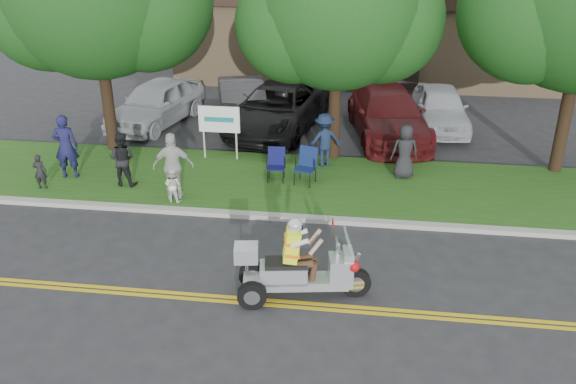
# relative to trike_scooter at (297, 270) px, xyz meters

# --- Properties ---
(ground) EXTENTS (120.00, 120.00, 0.00)m
(ground) POSITION_rel_trike_scooter_xyz_m (-0.25, 0.21, -0.62)
(ground) COLOR #28282B
(ground) RESTS_ON ground
(centerline_near) EXTENTS (60.00, 0.10, 0.01)m
(centerline_near) POSITION_rel_trike_scooter_xyz_m (-0.25, -0.37, -0.61)
(centerline_near) COLOR gold
(centerline_near) RESTS_ON ground
(centerline_far) EXTENTS (60.00, 0.10, 0.01)m
(centerline_far) POSITION_rel_trike_scooter_xyz_m (-0.25, -0.21, -0.61)
(centerline_far) COLOR gold
(centerline_far) RESTS_ON ground
(curb) EXTENTS (60.00, 0.25, 0.12)m
(curb) POSITION_rel_trike_scooter_xyz_m (-0.25, 3.26, -0.56)
(curb) COLOR #A8A89E
(curb) RESTS_ON ground
(grass_verge) EXTENTS (60.00, 4.00, 0.10)m
(grass_verge) POSITION_rel_trike_scooter_xyz_m (-0.25, 5.41, -0.56)
(grass_verge) COLOR #1F4E14
(grass_verge) RESTS_ON ground
(commercial_building) EXTENTS (18.00, 8.20, 4.00)m
(commercial_building) POSITION_rel_trike_scooter_xyz_m (1.75, 19.19, 1.39)
(commercial_building) COLOR #9E7F5B
(commercial_building) RESTS_ON ground
(tree_mid) EXTENTS (5.88, 4.80, 7.05)m
(tree_mid) POSITION_rel_trike_scooter_xyz_m (0.30, 7.44, 3.82)
(tree_mid) COLOR #332114
(tree_mid) RESTS_ON ground
(business_sign) EXTENTS (1.25, 0.06, 1.75)m
(business_sign) POSITION_rel_trike_scooter_xyz_m (-3.15, 6.81, 0.64)
(business_sign) COLOR silver
(business_sign) RESTS_ON ground
(trike_scooter) EXTENTS (2.70, 1.04, 1.77)m
(trike_scooter) POSITION_rel_trike_scooter_xyz_m (0.00, 0.00, 0.00)
(trike_scooter) COLOR black
(trike_scooter) RESTS_ON ground
(lawn_chair_a) EXTENTS (0.51, 0.53, 0.92)m
(lawn_chair_a) POSITION_rel_trike_scooter_xyz_m (-1.23, 5.47, 0.01)
(lawn_chair_a) COLOR black
(lawn_chair_a) RESTS_ON grass_verge
(lawn_chair_b) EXTENTS (0.67, 0.68, 1.01)m
(lawn_chair_b) POSITION_rel_trike_scooter_xyz_m (-0.37, 5.38, 0.06)
(lawn_chair_b) COLOR black
(lawn_chair_b) RESTS_ON grass_verge
(spectator_adult_left) EXTENTS (0.75, 0.58, 1.84)m
(spectator_adult_left) POSITION_rel_trike_scooter_xyz_m (-7.09, 4.86, 0.41)
(spectator_adult_left) COLOR #191844
(spectator_adult_left) RESTS_ON grass_verge
(spectator_adult_mid) EXTENTS (0.77, 0.62, 1.52)m
(spectator_adult_mid) POSITION_rel_trike_scooter_xyz_m (-5.35, 4.55, 0.25)
(spectator_adult_mid) COLOR black
(spectator_adult_mid) RESTS_ON grass_verge
(spectator_adult_right) EXTENTS (1.12, 0.65, 1.80)m
(spectator_adult_right) POSITION_rel_trike_scooter_xyz_m (-3.69, 3.92, 0.39)
(spectator_adult_right) COLOR beige
(spectator_adult_right) RESTS_ON grass_verge
(spectator_chair_a) EXTENTS (1.19, 0.97, 1.60)m
(spectator_chair_a) POSITION_rel_trike_scooter_xyz_m (0.01, 6.66, 0.29)
(spectator_chair_a) COLOR #17233F
(spectator_chair_a) RESTS_ON grass_verge
(spectator_chair_b) EXTENTS (0.83, 0.61, 1.56)m
(spectator_chair_b) POSITION_rel_trike_scooter_xyz_m (2.32, 6.10, 0.27)
(spectator_chair_b) COLOR black
(spectator_chair_b) RESTS_ON grass_verge
(child_left) EXTENTS (0.38, 0.28, 0.98)m
(child_left) POSITION_rel_trike_scooter_xyz_m (-7.49, 4.02, -0.02)
(child_left) COLOR black
(child_left) RESTS_ON grass_verge
(child_right) EXTENTS (0.49, 0.41, 0.91)m
(child_right) POSITION_rel_trike_scooter_xyz_m (-3.68, 3.71, -0.06)
(child_right) COLOR white
(child_right) RESTS_ON grass_verge
(parked_car_far_left) EXTENTS (2.87, 4.91, 1.57)m
(parked_car_far_left) POSITION_rel_trike_scooter_xyz_m (-6.24, 10.00, 0.17)
(parked_car_far_left) COLOR #ADB0B4
(parked_car_far_left) RESTS_ON ground
(parked_car_left) EXTENTS (2.75, 4.74, 1.48)m
(parked_car_left) POSITION_rel_trike_scooter_xyz_m (-3.25, 10.68, 0.12)
(parked_car_left) COLOR #313033
(parked_car_left) RESTS_ON ground
(parked_car_mid) EXTENTS (3.57, 5.95, 1.55)m
(parked_car_mid) POSITION_rel_trike_scooter_xyz_m (-1.89, 9.92, 0.16)
(parked_car_mid) COLOR black
(parked_car_mid) RESTS_ON ground
(parked_car_right) EXTENTS (3.15, 5.76, 1.58)m
(parked_car_right) POSITION_rel_trike_scooter_xyz_m (1.92, 9.72, 0.17)
(parked_car_right) COLOR #511314
(parked_car_right) RESTS_ON ground
(parked_car_far_right) EXTENTS (1.93, 4.33, 1.45)m
(parked_car_far_right) POSITION_rel_trike_scooter_xyz_m (3.75, 10.98, 0.11)
(parked_car_far_right) COLOR silver
(parked_car_far_right) RESTS_ON ground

